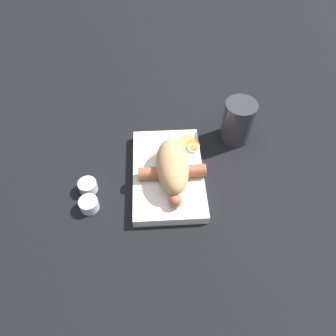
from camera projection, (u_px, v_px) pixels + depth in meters
ground_plane at (168, 177)px, 0.75m from camera, size 3.00×3.00×0.00m
food_tray at (168, 174)px, 0.75m from camera, size 0.25×0.16×0.02m
bread_roll at (172, 166)px, 0.70m from camera, size 0.15×0.07×0.06m
sausage at (172, 172)px, 0.72m from camera, size 0.18×0.15×0.03m
pickled_veggies at (187, 145)px, 0.78m from camera, size 0.07×0.07×0.01m
condiment_cup_near at (88, 187)px, 0.72m from camera, size 0.04×0.04×0.03m
condiment_cup_far at (89, 205)px, 0.70m from camera, size 0.04×0.04×0.03m
drink_glass at (238, 121)px, 0.79m from camera, size 0.08×0.08×0.11m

